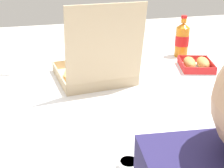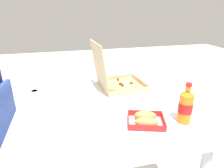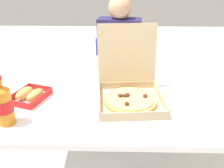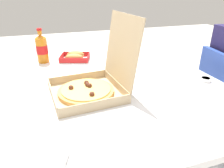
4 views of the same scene
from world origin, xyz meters
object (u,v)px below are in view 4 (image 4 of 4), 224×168
at_px(bread_side_box, 75,57).
at_px(cola_bottle, 42,48).
at_px(dipping_sauce_cup, 206,79).
at_px(napkin_pile, 45,164).
at_px(paper_menu, 152,78).
at_px(pizza_box_open, 93,83).

height_order(bread_side_box, cola_bottle, cola_bottle).
bearing_deg(dipping_sauce_cup, cola_bottle, -125.75).
bearing_deg(bread_side_box, cola_bottle, -97.95).
distance_m(bread_side_box, dipping_sauce_cup, 0.83).
distance_m(bread_side_box, napkin_pile, 0.94).
height_order(bread_side_box, paper_menu, bread_side_box).
bearing_deg(bread_side_box, pizza_box_open, 0.85).
distance_m(pizza_box_open, paper_menu, 0.37).
height_order(pizza_box_open, paper_menu, pizza_box_open).
height_order(pizza_box_open, bread_side_box, pizza_box_open).
bearing_deg(napkin_pile, dipping_sauce_cup, 112.42).
bearing_deg(bread_side_box, paper_menu, 39.71).
bearing_deg(dipping_sauce_cup, napkin_pile, -67.58).
distance_m(pizza_box_open, bread_side_box, 0.51).
xyz_separation_m(bread_side_box, dipping_sauce_cup, (0.56, 0.62, -0.01)).
bearing_deg(napkin_pile, pizza_box_open, 149.94).
relative_size(pizza_box_open, cola_bottle, 1.72).
bearing_deg(pizza_box_open, napkin_pile, -30.06).
bearing_deg(pizza_box_open, cola_bottle, -158.30).
relative_size(cola_bottle, napkin_pile, 2.04).
height_order(paper_menu, napkin_pile, napkin_pile).
relative_size(bread_side_box, paper_menu, 1.08).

